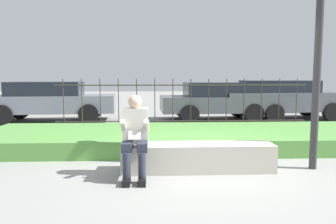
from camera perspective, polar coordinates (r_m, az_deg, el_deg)
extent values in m
plane|color=gray|center=(5.42, 6.04, -10.11)|extent=(60.00, 60.00, 0.00)
cube|color=#B7B2A3|center=(5.35, 5.18, -7.86)|extent=(2.44, 0.52, 0.44)
cube|color=gray|center=(5.40, 5.16, -9.73)|extent=(2.34, 0.47, 0.08)
cube|color=black|center=(4.74, -7.26, -11.97)|extent=(0.11, 0.26, 0.09)
cylinder|color=#282D3D|center=(4.73, -7.24, -9.19)|extent=(0.11, 0.11, 0.35)
cube|color=#282D3D|center=(4.88, -7.08, -5.86)|extent=(0.15, 0.42, 0.13)
cube|color=black|center=(4.72, -4.54, -11.99)|extent=(0.11, 0.26, 0.09)
cylinder|color=#282D3D|center=(4.72, -4.54, -9.21)|extent=(0.11, 0.11, 0.35)
cube|color=#282D3D|center=(4.87, -4.48, -5.87)|extent=(0.15, 0.42, 0.13)
cube|color=beige|center=(5.03, -5.68, -2.36)|extent=(0.38, 0.24, 0.54)
sphere|color=#DBB293|center=(4.97, -5.74, 1.77)|extent=(0.21, 0.21, 0.21)
cylinder|color=beige|center=(4.88, -7.79, -2.41)|extent=(0.08, 0.29, 0.24)
cylinder|color=beige|center=(4.86, -3.77, -2.40)|extent=(0.08, 0.29, 0.24)
cube|color=beige|center=(4.79, -5.84, -4.12)|extent=(0.18, 0.09, 0.13)
cube|color=#569342|center=(7.31, 3.69, -4.50)|extent=(8.99, 2.60, 0.34)
cylinder|color=#332D28|center=(9.14, 2.41, -1.57)|extent=(6.99, 0.03, 0.03)
cylinder|color=#332D28|center=(9.06, 2.44, 4.71)|extent=(6.99, 0.03, 0.03)
cylinder|color=#332D28|center=(9.38, -17.73, 1.05)|extent=(0.02, 0.02, 1.47)
cylinder|color=#332D28|center=(9.26, -14.75, 1.08)|extent=(0.02, 0.02, 1.47)
cylinder|color=#332D28|center=(9.17, -11.70, 1.11)|extent=(0.02, 0.02, 1.47)
cylinder|color=#332D28|center=(9.10, -8.60, 1.13)|extent=(0.02, 0.02, 1.47)
cylinder|color=#332D28|center=(9.07, -5.46, 1.15)|extent=(0.02, 0.02, 1.47)
cylinder|color=#332D28|center=(9.06, -2.30, 1.17)|extent=(0.02, 0.02, 1.47)
cylinder|color=#332D28|center=(9.07, 0.85, 1.18)|extent=(0.02, 0.02, 1.47)
cylinder|color=#332D28|center=(9.12, 3.98, 1.19)|extent=(0.02, 0.02, 1.47)
cylinder|color=#332D28|center=(9.19, 7.08, 1.20)|extent=(0.02, 0.02, 1.47)
cylinder|color=#332D28|center=(9.28, 10.12, 1.20)|extent=(0.02, 0.02, 1.47)
cylinder|color=#332D28|center=(9.41, 13.08, 1.20)|extent=(0.02, 0.02, 1.47)
cylinder|color=#332D28|center=(9.55, 15.97, 1.19)|extent=(0.02, 0.02, 1.47)
cylinder|color=#332D28|center=(9.72, 18.75, 1.19)|extent=(0.02, 0.02, 1.47)
cylinder|color=#332D28|center=(9.92, 21.44, 1.18)|extent=(0.02, 0.02, 1.47)
cube|color=#4C5156|center=(12.52, 19.34, 1.81)|extent=(4.58, 1.98, 0.66)
cube|color=black|center=(12.42, 18.68, 4.28)|extent=(2.56, 1.65, 0.41)
cylinder|color=black|center=(12.51, 26.67, -0.02)|extent=(0.65, 0.24, 0.64)
cylinder|color=black|center=(13.92, 22.96, 0.69)|extent=(0.65, 0.24, 0.64)
cylinder|color=black|center=(11.24, 14.73, -0.19)|extent=(0.65, 0.24, 0.64)
cylinder|color=black|center=(12.79, 12.06, 0.61)|extent=(0.65, 0.24, 0.64)
cube|color=slate|center=(11.88, -19.57, 1.39)|extent=(4.38, 1.94, 0.58)
cube|color=black|center=(11.90, -20.46, 3.86)|extent=(2.44, 1.61, 0.46)
cylinder|color=black|center=(10.88, -13.67, -0.35)|extent=(0.66, 0.24, 0.65)
cylinder|color=black|center=(12.48, -12.74, 0.48)|extent=(0.66, 0.24, 0.65)
cylinder|color=black|center=(11.52, -26.87, -0.49)|extent=(0.66, 0.24, 0.65)
cylinder|color=black|center=(13.05, -24.39, 0.32)|extent=(0.66, 0.24, 0.65)
cube|color=#4C5156|center=(11.75, 10.07, 1.45)|extent=(4.67, 1.90, 0.54)
cube|color=black|center=(11.67, 9.24, 3.93)|extent=(2.59, 1.61, 0.48)
cylinder|color=black|center=(11.45, 18.05, -0.23)|extent=(0.63, 0.23, 0.62)
cylinder|color=black|center=(13.00, 15.17, 0.58)|extent=(0.63, 0.23, 0.62)
cylinder|color=black|center=(10.66, 3.80, -0.39)|extent=(0.63, 0.23, 0.62)
cylinder|color=black|center=(12.31, 2.61, 0.49)|extent=(0.63, 0.23, 0.62)
cylinder|color=#2D2D30|center=(5.84, 24.72, 10.83)|extent=(0.12, 0.12, 4.09)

